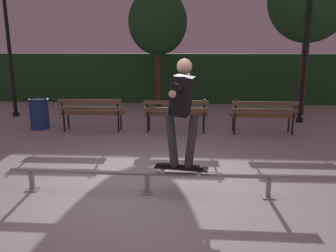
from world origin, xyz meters
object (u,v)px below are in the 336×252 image
(lamp_post_right, at_px, (307,33))
(lamp_post_left, at_px, (8,35))
(skateboarder, at_px, (182,105))
(trash_can, at_px, (39,113))
(park_bench_leftmost, at_px, (91,111))
(park_bench_left_center, at_px, (176,112))
(grind_rail, at_px, (147,177))
(park_bench_right_center, at_px, (263,113))
(tree_behind_benches, at_px, (158,23))
(skateboard, at_px, (181,168))

(lamp_post_right, relative_size, lamp_post_left, 1.00)
(skateboarder, distance_m, trash_can, 5.58)
(park_bench_leftmost, distance_m, park_bench_left_center, 2.16)
(grind_rail, bearing_deg, park_bench_right_center, 56.93)
(lamp_post_right, height_order, lamp_post_left, same)
(park_bench_leftmost, relative_size, lamp_post_left, 0.41)
(grind_rail, xyz_separation_m, park_bench_left_center, (0.24, 3.69, 0.27))
(park_bench_right_center, height_order, trash_can, park_bench_right_center)
(skateboarder, bearing_deg, lamp_post_left, 134.70)
(park_bench_leftmost, bearing_deg, skateboarder, -56.70)
(lamp_post_right, xyz_separation_m, lamp_post_left, (-8.62, 0.24, 0.00))
(skateboarder, bearing_deg, tree_behind_benches, 98.29)
(grind_rail, xyz_separation_m, tree_behind_benches, (-0.59, 7.54, 2.67))
(skateboard, relative_size, lamp_post_right, 0.21)
(grind_rail, relative_size, skateboarder, 2.67)
(park_bench_leftmost, xyz_separation_m, tree_behind_benches, (1.33, 3.85, 2.40))
(lamp_post_right, bearing_deg, trash_can, -169.55)
(park_bench_left_center, height_order, trash_can, park_bench_left_center)
(skateboarder, bearing_deg, grind_rail, 179.95)
(skateboard, xyz_separation_m, skateboarder, (0.00, -0.00, 0.94))
(skateboard, height_order, lamp_post_left, lamp_post_left)
(grind_rail, relative_size, skateboard, 5.21)
(skateboard, distance_m, lamp_post_right, 6.47)
(park_bench_leftmost, relative_size, park_bench_left_center, 1.00)
(park_bench_left_center, xyz_separation_m, trash_can, (-3.63, 0.19, -0.12))
(park_bench_leftmost, height_order, lamp_post_right, lamp_post_right)
(grind_rail, distance_m, skateboard, 0.53)
(skateboarder, bearing_deg, park_bench_right_center, 62.81)
(skateboard, height_order, skateboarder, skateboarder)
(park_bench_leftmost, xyz_separation_m, lamp_post_left, (-2.95, 1.74, 1.94))
(grind_rail, xyz_separation_m, park_bench_leftmost, (-1.92, 3.69, 0.27))
(park_bench_right_center, bearing_deg, grind_rail, -123.07)
(skateboarder, relative_size, tree_behind_benches, 0.38)
(lamp_post_left, bearing_deg, park_bench_left_center, -18.79)
(park_bench_left_center, bearing_deg, skateboarder, -85.90)
(park_bench_left_center, distance_m, park_bench_right_center, 2.16)
(lamp_post_right, bearing_deg, lamp_post_left, 178.43)
(park_bench_left_center, xyz_separation_m, lamp_post_left, (-5.11, 1.74, 1.94))
(park_bench_leftmost, xyz_separation_m, park_bench_right_center, (4.32, 0.00, 0.00))
(tree_behind_benches, distance_m, trash_can, 5.25)
(grind_rail, distance_m, trash_can, 5.15)
(park_bench_leftmost, height_order, tree_behind_benches, tree_behind_benches)
(grind_rail, bearing_deg, tree_behind_benches, 94.49)
(lamp_post_left, bearing_deg, grind_rail, -48.13)
(skateboarder, bearing_deg, trash_can, 135.11)
(lamp_post_right, bearing_deg, skateboard, -122.00)
(grind_rail, relative_size, lamp_post_right, 1.07)
(skateboarder, relative_size, park_bench_right_center, 0.97)
(park_bench_right_center, xyz_separation_m, trash_can, (-5.79, 0.19, -0.12))
(skateboarder, xyz_separation_m, lamp_post_right, (3.24, 5.20, 1.13))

